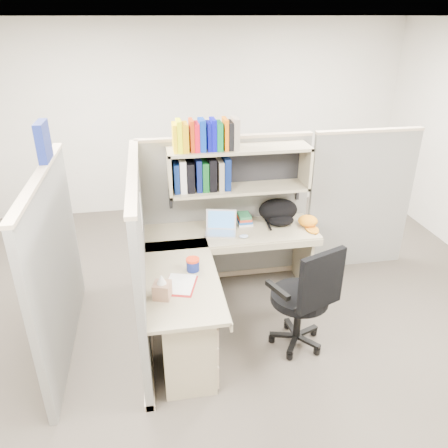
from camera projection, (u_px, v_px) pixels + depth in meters
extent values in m
plane|color=#36302A|center=(242.00, 324.00, 4.25)|extent=(6.00, 6.00, 0.00)
plane|color=#BCB7AA|center=(200.00, 119.00, 6.32)|extent=(6.00, 0.00, 6.00)
plane|color=silver|center=(248.00, 17.00, 3.07)|extent=(6.00, 6.00, 0.00)
cube|color=#5E5E59|center=(225.00, 212.00, 4.70)|extent=(1.80, 0.06, 1.60)
cube|color=tan|center=(226.00, 137.00, 4.34)|extent=(1.80, 0.08, 0.03)
cube|color=#5E5E59|center=(141.00, 261.00, 3.76)|extent=(0.06, 1.80, 1.60)
cube|color=tan|center=(132.00, 171.00, 3.40)|extent=(0.08, 1.80, 0.03)
cube|color=#5E5E59|center=(56.00, 269.00, 3.65)|extent=(0.06, 1.80, 1.60)
cube|color=#5E5E59|center=(360.00, 202.00, 4.94)|extent=(1.20, 0.06, 1.60)
cube|color=navy|center=(43.00, 141.00, 3.53)|extent=(0.07, 0.27, 0.32)
cube|color=white|center=(141.00, 211.00, 3.72)|extent=(0.00, 0.21, 0.28)
cube|color=gray|center=(239.00, 149.00, 4.21)|extent=(1.40, 0.34, 0.03)
cube|color=gray|center=(239.00, 189.00, 4.39)|extent=(1.40, 0.34, 0.03)
cube|color=gray|center=(169.00, 173.00, 4.19)|extent=(0.03, 0.34, 0.44)
cube|color=gray|center=(305.00, 165.00, 4.41)|extent=(0.03, 0.34, 0.44)
cube|color=black|center=(236.00, 164.00, 4.44)|extent=(1.38, 0.01, 0.41)
cube|color=yellow|center=(174.00, 138.00, 4.03)|extent=(0.03, 0.20, 0.26)
cube|color=#F0FE05|center=(179.00, 136.00, 4.03)|extent=(0.05, 0.20, 0.29)
cube|color=#D89F04|center=(185.00, 137.00, 4.05)|extent=(0.06, 0.20, 0.26)
cube|color=#B32C07|center=(192.00, 135.00, 4.05)|extent=(0.04, 0.20, 0.29)
cube|color=red|center=(196.00, 137.00, 4.07)|extent=(0.05, 0.20, 0.26)
cube|color=#052CA1|center=(202.00, 135.00, 4.07)|extent=(0.06, 0.20, 0.29)
cube|color=#040787|center=(208.00, 136.00, 4.08)|extent=(0.04, 0.20, 0.26)
cube|color=#0506A8|center=(213.00, 134.00, 4.08)|extent=(0.04, 0.20, 0.29)
cube|color=#07692B|center=(219.00, 136.00, 4.10)|extent=(0.06, 0.20, 0.26)
cube|color=#E16305|center=(225.00, 134.00, 4.10)|extent=(0.04, 0.20, 0.29)
cube|color=black|center=(230.00, 135.00, 4.11)|extent=(0.05, 0.20, 0.26)
cube|color=gray|center=(235.00, 133.00, 4.12)|extent=(0.06, 0.20, 0.29)
cube|color=#081B51|center=(176.00, 177.00, 4.24)|extent=(0.05, 0.24, 0.29)
cube|color=silver|center=(182.00, 175.00, 4.24)|extent=(0.06, 0.24, 0.32)
cube|color=black|center=(190.00, 176.00, 4.26)|extent=(0.07, 0.24, 0.29)
cube|color=#07114C|center=(198.00, 174.00, 4.27)|extent=(0.05, 0.24, 0.32)
cube|color=#0A4718|center=(204.00, 175.00, 4.28)|extent=(0.06, 0.24, 0.29)
cube|color=black|center=(212.00, 173.00, 4.29)|extent=(0.07, 0.24, 0.32)
cube|color=gray|center=(220.00, 174.00, 4.31)|extent=(0.05, 0.24, 0.29)
cube|color=#081850|center=(226.00, 172.00, 4.31)|extent=(0.06, 0.24, 0.32)
cube|color=gray|center=(231.00, 232.00, 4.44)|extent=(1.74, 0.60, 0.03)
cube|color=gray|center=(182.00, 278.00, 3.67)|extent=(0.60, 1.34, 0.03)
cube|color=gray|center=(237.00, 249.00, 4.19)|extent=(1.74, 0.02, 0.07)
cube|color=gray|center=(217.00, 278.00, 3.73)|extent=(0.02, 1.34, 0.07)
cube|color=gray|center=(188.00, 341.00, 3.52)|extent=(0.40, 0.55, 0.68)
cube|color=tan|center=(213.00, 318.00, 3.47)|extent=(0.02, 0.50, 0.16)
cube|color=tan|center=(213.00, 336.00, 3.54)|extent=(0.02, 0.50, 0.16)
cube|color=tan|center=(213.00, 357.00, 3.64)|extent=(0.02, 0.50, 0.22)
cube|color=#B2B2B7|center=(214.00, 318.00, 3.47)|extent=(0.01, 0.12, 0.01)
cube|color=gray|center=(302.00, 255.00, 4.75)|extent=(0.03, 0.55, 0.70)
cylinder|color=navy|center=(193.00, 265.00, 3.73)|extent=(0.11, 0.11, 0.10)
cylinder|color=red|center=(193.00, 260.00, 3.71)|extent=(0.12, 0.12, 0.02)
ellipsoid|color=#98AED8|center=(244.00, 236.00, 4.29)|extent=(0.10, 0.08, 0.03)
cylinder|color=white|center=(223.00, 220.00, 4.56)|extent=(0.08, 0.08, 0.10)
cylinder|color=black|center=(300.00, 297.00, 3.77)|extent=(0.50, 0.50, 0.08)
cube|color=black|center=(321.00, 281.00, 3.47)|extent=(0.43, 0.21, 0.50)
cylinder|color=black|center=(298.00, 317.00, 3.86)|extent=(0.07, 0.07, 0.44)
cylinder|color=black|center=(296.00, 339.00, 3.97)|extent=(0.48, 0.48, 0.11)
cube|color=black|center=(278.00, 290.00, 3.58)|extent=(0.15, 0.28, 0.04)
cube|color=black|center=(323.00, 273.00, 3.82)|extent=(0.15, 0.28, 0.04)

